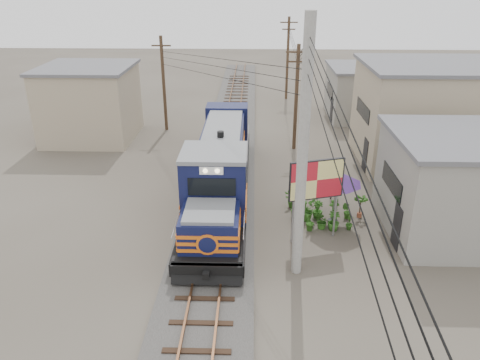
{
  "coord_description": "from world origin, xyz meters",
  "views": [
    {
      "loc": [
        1.71,
        -16.41,
        11.09
      ],
      "look_at": [
        1.1,
        3.59,
        2.2
      ],
      "focal_mm": 35.0,
      "sensor_mm": 36.0,
      "label": 1
    }
  ],
  "objects_px": {
    "market_umbrella": "(337,177)",
    "vendor": "(334,186)",
    "billboard": "(317,182)",
    "locomotive": "(220,169)"
  },
  "relations": [
    {
      "from": "locomotive",
      "to": "vendor",
      "type": "xyz_separation_m",
      "value": [
        6.01,
        0.13,
        -0.95
      ]
    },
    {
      "from": "billboard",
      "to": "market_umbrella",
      "type": "bearing_deg",
      "value": 37.65
    },
    {
      "from": "billboard",
      "to": "market_umbrella",
      "type": "xyz_separation_m",
      "value": [
        1.15,
        1.61,
        -0.49
      ]
    },
    {
      "from": "billboard",
      "to": "vendor",
      "type": "height_order",
      "value": "billboard"
    },
    {
      "from": "locomotive",
      "to": "market_umbrella",
      "type": "bearing_deg",
      "value": -23.43
    },
    {
      "from": "billboard",
      "to": "vendor",
      "type": "relative_size",
      "value": 2.54
    },
    {
      "from": "market_umbrella",
      "to": "vendor",
      "type": "relative_size",
      "value": 1.92
    },
    {
      "from": "locomotive",
      "to": "billboard",
      "type": "xyz_separation_m",
      "value": [
        4.45,
        -4.04,
        1.14
      ]
    },
    {
      "from": "locomotive",
      "to": "vendor",
      "type": "height_order",
      "value": "locomotive"
    },
    {
      "from": "locomotive",
      "to": "vendor",
      "type": "bearing_deg",
      "value": 1.23
    }
  ]
}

